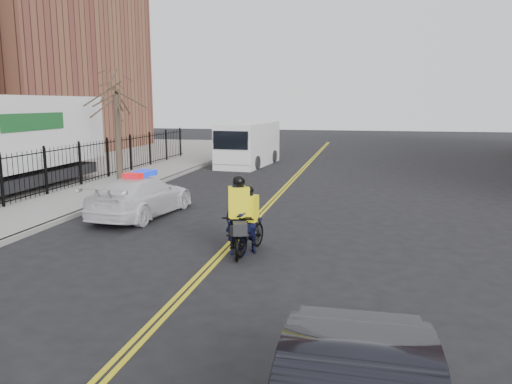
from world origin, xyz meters
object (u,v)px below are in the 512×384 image
object	(u,v)px
police_cruiser	(141,196)
cyclist_far	(248,226)
cargo_van	(248,145)
cyclist_near	(239,227)

from	to	relation	value
police_cruiser	cyclist_far	world-z (taller)	cyclist_far
cargo_van	cyclist_near	bearing A→B (deg)	-71.92
cyclist_far	cargo_van	bearing A→B (deg)	114.11
police_cruiser	cargo_van	size ratio (longest dim) A/B	0.76
cargo_van	cyclist_far	distance (m)	18.03
police_cruiser	cyclist_near	distance (m)	5.50
cyclist_near	cyclist_far	world-z (taller)	cyclist_near
cargo_van	cyclist_near	distance (m)	18.16
police_cruiser	cargo_van	world-z (taller)	cargo_van
police_cruiser	cyclist_far	xyz separation A→B (m)	(4.47, -3.28, 0.00)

